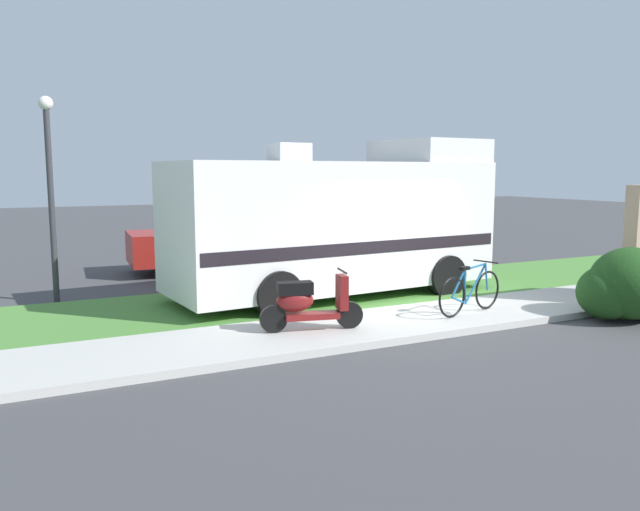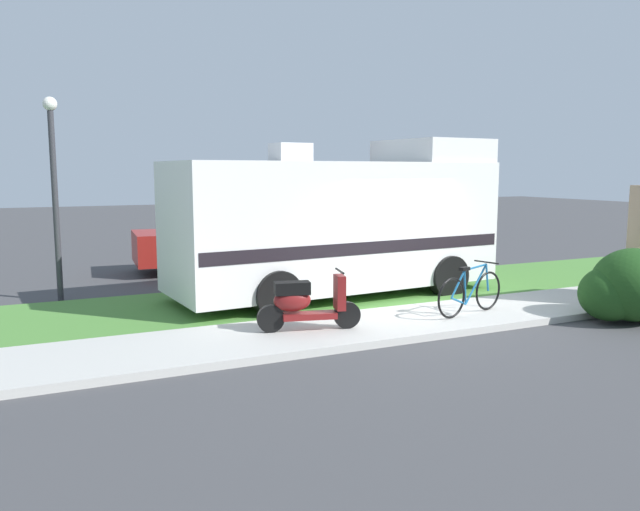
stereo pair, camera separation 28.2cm
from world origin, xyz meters
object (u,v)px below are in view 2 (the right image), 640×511
object	(u,v)px
street_lamp_post	(54,178)
bicycle	(470,292)
pickup_truck_near	(264,233)
scooter	(305,303)
motorhome_rv	(340,223)

from	to	relation	value
street_lamp_post	bicycle	bearing A→B (deg)	-37.17
pickup_truck_near	street_lamp_post	distance (m)	6.07
scooter	bicycle	distance (m)	3.14
street_lamp_post	motorhome_rv	bearing A→B (deg)	-21.70
bicycle	pickup_truck_near	size ratio (longest dim) A/B	0.30
scooter	street_lamp_post	size ratio (longest dim) A/B	0.40
motorhome_rv	pickup_truck_near	distance (m)	4.60
scooter	bicycle	world-z (taller)	scooter
motorhome_rv	street_lamp_post	distance (m)	5.84
scooter	pickup_truck_near	distance (m)	7.46
motorhome_rv	bicycle	distance (m)	3.25
motorhome_rv	pickup_truck_near	size ratio (longest dim) A/B	1.20
scooter	bicycle	bearing A→B (deg)	-3.50
bicycle	pickup_truck_near	xyz separation A→B (m)	(-1.20, 7.39, 0.44)
scooter	motorhome_rv	bearing A→B (deg)	53.46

